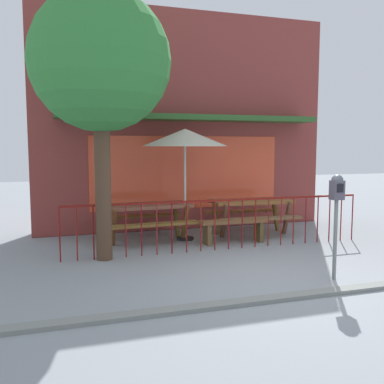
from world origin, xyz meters
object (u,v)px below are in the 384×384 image
object	(u,v)px
patio_umbrella	(185,138)
street_tree	(100,63)
picnic_table_right	(251,207)
parking_meter_near	(337,199)
patio_bench	(234,226)
picnic_table_left	(147,212)

from	to	relation	value
patio_umbrella	street_tree	distance (m)	2.45
picnic_table_right	patio_umbrella	size ratio (longest dim) A/B	0.80
parking_meter_near	patio_bench	bearing A→B (deg)	100.16
picnic_table_right	street_tree	distance (m)	4.51
picnic_table_right	parking_meter_near	xyz separation A→B (m)	(-0.26, -3.40, 0.59)
picnic_table_left	street_tree	xyz separation A→B (m)	(-1.01, -1.22, 2.74)
picnic_table_left	patio_bench	world-z (taller)	picnic_table_left
parking_meter_near	street_tree	world-z (taller)	street_tree
picnic_table_right	patio_umbrella	bearing A→B (deg)	-176.15
picnic_table_left	patio_umbrella	distance (m)	1.72
patio_umbrella	patio_bench	distance (m)	2.06
picnic_table_right	parking_meter_near	bearing A→B (deg)	-94.33
picnic_table_right	parking_meter_near	distance (m)	3.46
patio_bench	parking_meter_near	size ratio (longest dim) A/B	0.90
picnic_table_right	street_tree	xyz separation A→B (m)	(-3.38, -1.22, 2.74)
picnic_table_left	picnic_table_right	distance (m)	2.37
patio_umbrella	street_tree	bearing A→B (deg)	-148.34
street_tree	parking_meter_near	bearing A→B (deg)	-34.91
picnic_table_right	parking_meter_near	size ratio (longest dim) A/B	1.19
street_tree	patio_umbrella	bearing A→B (deg)	31.66
patio_bench	street_tree	distance (m)	4.02
patio_bench	parking_meter_near	xyz separation A→B (m)	(0.48, -2.67, 0.85)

